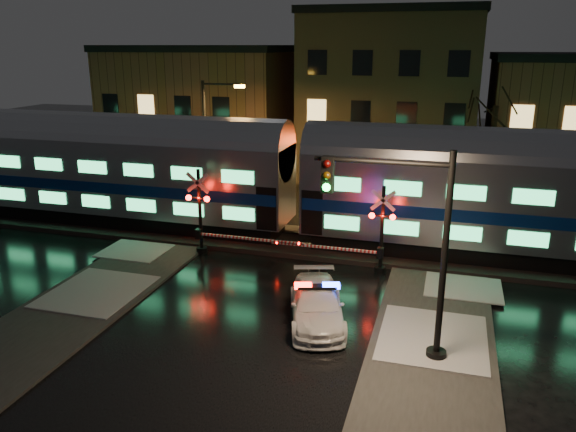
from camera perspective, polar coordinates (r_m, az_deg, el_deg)
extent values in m
plane|color=black|center=(23.50, -1.32, -6.89)|extent=(120.00, 120.00, 0.00)
cube|color=black|center=(27.92, 1.79, -2.67)|extent=(90.00, 4.20, 0.24)
cube|color=#2D2D2D|center=(21.66, -23.40, -10.40)|extent=(4.00, 20.00, 0.12)
cube|color=#2D2D2D|center=(17.28, 14.03, -16.75)|extent=(4.00, 20.00, 0.12)
cube|color=brown|center=(47.02, -8.48, 10.69)|extent=(14.00, 10.00, 9.00)
cube|color=brown|center=(43.37, 10.48, 11.74)|extent=(12.00, 11.00, 11.50)
cube|color=black|center=(33.56, -20.96, 0.51)|extent=(24.00, 2.40, 0.80)
cube|color=#B7BAC1|center=(33.03, -21.38, 4.34)|extent=(25.00, 3.05, 3.80)
cube|color=navy|center=(33.11, -21.31, 3.66)|extent=(24.75, 3.09, 0.55)
cube|color=#3BE280|center=(32.10, -22.82, 1.72)|extent=(21.00, 0.05, 0.62)
cube|color=#3BE280|center=(31.72, -23.19, 4.86)|extent=(21.00, 0.05, 0.62)
cylinder|color=#B7BAC1|center=(32.74, -21.70, 7.24)|extent=(25.00, 3.05, 3.05)
imported|color=silver|center=(20.21, 2.94, -9.00)|extent=(3.09, 4.90, 1.32)
cube|color=black|center=(19.91, 2.97, -7.19)|extent=(1.42, 0.74, 0.09)
cube|color=#FF0C05|center=(19.88, 1.53, -7.09)|extent=(0.67, 0.47, 0.15)
cube|color=#1426FF|center=(19.93, 4.41, -7.07)|extent=(0.67, 0.47, 0.15)
cylinder|color=black|center=(24.84, 9.32, -5.40)|extent=(0.49, 0.49, 0.29)
cylinder|color=black|center=(24.21, 9.52, -1.46)|extent=(0.16, 0.16, 3.89)
sphere|color=#FF0C05|center=(23.89, 8.51, 0.04)|extent=(0.25, 0.25, 0.25)
sphere|color=#FF0C05|center=(23.80, 10.59, -0.13)|extent=(0.25, 0.25, 0.25)
cube|color=white|center=(24.66, 3.73, -3.19)|extent=(4.86, 0.10, 0.10)
cube|color=black|center=(24.29, 9.34, -3.71)|extent=(0.25, 0.30, 0.45)
cylinder|color=black|center=(27.04, -8.74, -3.47)|extent=(0.51, 0.51, 0.31)
cylinder|color=black|center=(26.44, -8.93, 0.38)|extent=(0.16, 0.16, 4.09)
sphere|color=#FF0C05|center=(26.29, -10.07, 1.85)|extent=(0.27, 0.27, 0.27)
sphere|color=#FF0C05|center=(25.90, -8.24, 1.71)|extent=(0.27, 0.27, 0.27)
cube|color=white|center=(25.56, -3.86, -2.32)|extent=(5.12, 0.10, 0.10)
cube|color=black|center=(26.52, -9.06, -1.78)|extent=(0.25, 0.30, 0.45)
cylinder|color=black|center=(18.76, 14.79, -13.51)|extent=(0.62, 0.62, 0.33)
cylinder|color=black|center=(17.40, 15.57, -4.44)|extent=(0.20, 0.20, 6.68)
cylinder|color=black|center=(16.71, 9.46, 5.45)|extent=(4.01, 0.13, 0.13)
cube|color=black|center=(16.91, 4.07, 4.23)|extent=(0.36, 0.31, 1.11)
sphere|color=#0CFF3F|center=(16.84, 3.93, 2.93)|extent=(0.24, 0.24, 0.24)
cylinder|color=black|center=(32.95, -8.37, 6.85)|extent=(0.19, 0.19, 7.62)
cylinder|color=black|center=(32.06, -6.74, 13.16)|extent=(2.29, 0.11, 0.11)
cube|color=#F4A424|center=(31.67, -4.94, 12.99)|extent=(0.52, 0.27, 0.17)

